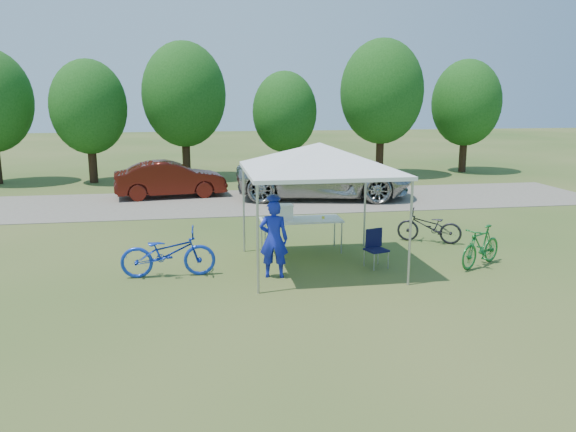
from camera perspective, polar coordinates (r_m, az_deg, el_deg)
name	(u,v)px	position (r m, az deg, el deg)	size (l,w,h in m)	color
ground	(318,266)	(12.46, 3.09, -5.14)	(100.00, 100.00, 0.00)	#2D5119
gravel_strip	(270,201)	(20.13, -1.82, 1.54)	(24.00, 5.00, 0.02)	gray
canopy	(320,146)	(11.95, 3.23, 7.10)	(4.53, 4.53, 3.00)	#A5A5AA
treeline	(245,100)	(25.77, -4.36, 11.69)	(24.89, 4.28, 6.30)	#382314
folding_table	(301,221)	(13.48, 1.34, -0.48)	(1.95, 0.81, 0.80)	white
folding_chair	(375,245)	(12.49, 8.84, -2.91)	(0.53, 0.55, 0.83)	black
cooler	(282,212)	(13.35, -0.60, 0.40)	(0.50, 0.34, 0.36)	white
ice_cream_cup	(323,217)	(13.52, 3.60, -0.15)	(0.07, 0.07, 0.06)	yellow
cyclist	(274,239)	(11.53, -1.46, -2.35)	(0.59, 0.39, 1.63)	#1622B4
bike_blue	(168,253)	(11.90, -12.08, -3.67)	(0.68, 1.94, 1.02)	#1435B6
bike_green	(481,246)	(13.06, 19.01, -2.94)	(0.42, 1.50, 0.90)	#176B29
bike_dark	(429,226)	(14.80, 14.15, -1.02)	(0.56, 1.62, 0.85)	black
minivan	(324,174)	(20.74, 3.67, 4.33)	(2.93, 6.35, 1.76)	#A3A5A0
sedan	(171,179)	(21.27, -11.85, 3.69)	(1.41, 4.03, 1.33)	#49120C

